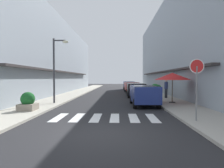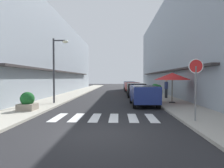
# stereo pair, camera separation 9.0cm
# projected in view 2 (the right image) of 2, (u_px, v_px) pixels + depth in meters

# --- Properties ---
(ground_plane) EXTENTS (92.08, 92.08, 0.00)m
(ground_plane) POSITION_uv_depth(u_px,v_px,m) (113.00, 95.00, 23.75)
(ground_plane) COLOR #232326
(sidewalk_left) EXTENTS (2.73, 58.60, 0.12)m
(sidewalk_left) POSITION_uv_depth(u_px,v_px,m) (73.00, 94.00, 23.93)
(sidewalk_left) COLOR #ADA899
(sidewalk_left) RESTS_ON ground_plane
(sidewalk_right) EXTENTS (2.73, 58.60, 0.12)m
(sidewalk_right) POSITION_uv_depth(u_px,v_px,m) (153.00, 94.00, 23.57)
(sidewalk_right) COLOR #9E998E
(sidewalk_right) RESTS_ON ground_plane
(building_row_left) EXTENTS (5.50, 39.67, 9.53)m
(building_row_left) POSITION_uv_depth(u_px,v_px,m) (45.00, 57.00, 25.02)
(building_row_left) COLOR #939EA8
(building_row_left) RESTS_ON ground_plane
(building_row_right) EXTENTS (5.50, 39.67, 11.69)m
(building_row_right) POSITION_uv_depth(u_px,v_px,m) (183.00, 48.00, 24.35)
(building_row_right) COLOR #939EA8
(building_row_right) RESTS_ON ground_plane
(crosswalk) EXTENTS (5.20, 2.20, 0.01)m
(crosswalk) POSITION_uv_depth(u_px,v_px,m) (105.00, 118.00, 9.79)
(crosswalk) COLOR silver
(crosswalk) RESTS_ON ground_plane
(parked_car_near) EXTENTS (1.86, 3.99, 1.47)m
(parked_car_near) POSITION_uv_depth(u_px,v_px,m) (144.00, 93.00, 14.04)
(parked_car_near) COLOR navy
(parked_car_near) RESTS_ON ground_plane
(parked_car_mid) EXTENTS (1.84, 4.22, 1.47)m
(parked_car_mid) POSITION_uv_depth(u_px,v_px,m) (136.00, 88.00, 20.76)
(parked_car_mid) COLOR black
(parked_car_mid) RESTS_ON ground_plane
(parked_car_far) EXTENTS (1.95, 4.45, 1.47)m
(parked_car_far) POSITION_uv_depth(u_px,v_px,m) (132.00, 86.00, 27.26)
(parked_car_far) COLOR maroon
(parked_car_far) RESTS_ON ground_plane
(parked_car_distant) EXTENTS (1.87, 4.28, 1.47)m
(parked_car_distant) POSITION_uv_depth(u_px,v_px,m) (129.00, 84.00, 33.95)
(parked_car_distant) COLOR navy
(parked_car_distant) RESTS_ON ground_plane
(round_street_sign) EXTENTS (0.65, 0.07, 2.74)m
(round_street_sign) POSITION_uv_depth(u_px,v_px,m) (196.00, 73.00, 8.47)
(round_street_sign) COLOR slate
(round_street_sign) RESTS_ON sidewalk_right
(street_lamp) EXTENTS (1.19, 0.28, 4.90)m
(street_lamp) POSITION_uv_depth(u_px,v_px,m) (56.00, 63.00, 14.67)
(street_lamp) COLOR #38383D
(street_lamp) RESTS_ON sidewalk_left
(cafe_umbrella) EXTENTS (2.77, 2.77, 2.31)m
(cafe_umbrella) POSITION_uv_depth(u_px,v_px,m) (172.00, 76.00, 14.88)
(cafe_umbrella) COLOR #262626
(cafe_umbrella) RESTS_ON sidewalk_right
(planter_corner) EXTENTS (0.95, 0.95, 1.08)m
(planter_corner) POSITION_uv_depth(u_px,v_px,m) (27.00, 102.00, 11.44)
(planter_corner) COLOR gray
(planter_corner) RESTS_ON sidewalk_left
(planter_midblock) EXTENTS (1.11, 1.11, 1.35)m
(planter_midblock) POSITION_uv_depth(u_px,v_px,m) (155.00, 91.00, 18.77)
(planter_midblock) COLOR #4C4C4C
(planter_midblock) RESTS_ON sidewalk_right
(planter_far) EXTENTS (0.79, 0.79, 1.14)m
(planter_far) POSITION_uv_depth(u_px,v_px,m) (158.00, 90.00, 22.91)
(planter_far) COLOR #4C4C4C
(planter_far) RESTS_ON sidewalk_right
(pedestrian_walking_near) EXTENTS (0.34, 0.34, 1.77)m
(pedestrian_walking_near) POSITION_uv_depth(u_px,v_px,m) (166.00, 88.00, 18.57)
(pedestrian_walking_near) COLOR #282B33
(pedestrian_walking_near) RESTS_ON sidewalk_right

